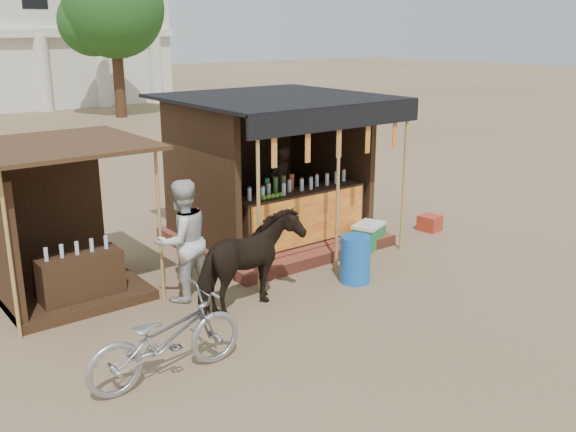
# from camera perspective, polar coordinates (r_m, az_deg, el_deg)

# --- Properties ---
(ground) EXTENTS (120.00, 120.00, 0.00)m
(ground) POSITION_cam_1_polar(r_m,az_deg,el_deg) (9.38, 6.03, -8.67)
(ground) COLOR #846B4C
(ground) RESTS_ON ground
(main_stall) EXTENTS (3.60, 3.61, 2.78)m
(main_stall) POSITION_cam_1_polar(r_m,az_deg,el_deg) (12.09, -1.25, 2.34)
(main_stall) COLOR #974231
(main_stall) RESTS_ON ground
(secondary_stall) EXTENTS (2.40, 2.40, 2.38)m
(secondary_stall) POSITION_cam_1_polar(r_m,az_deg,el_deg) (10.22, -20.09, -2.34)
(secondary_stall) COLOR #3A2515
(secondary_stall) RESTS_ON ground
(cow) EXTENTS (1.81, 1.09, 1.43)m
(cow) POSITION_cam_1_polar(r_m,az_deg,el_deg) (9.22, -3.42, -4.23)
(cow) COLOR black
(cow) RESTS_ON ground
(motorbike) EXTENTS (1.96, 0.69, 1.03)m
(motorbike) POSITION_cam_1_polar(r_m,az_deg,el_deg) (7.67, -10.79, -10.62)
(motorbike) COLOR #9B9AA3
(motorbike) RESTS_ON ground
(bystander) EXTENTS (0.96, 0.78, 1.85)m
(bystander) POSITION_cam_1_polar(r_m,az_deg,el_deg) (9.64, -9.36, -2.17)
(bystander) COLOR silver
(bystander) RESTS_ON ground
(blue_barrel) EXTENTS (0.63, 0.63, 0.77)m
(blue_barrel) POSITION_cam_1_polar(r_m,az_deg,el_deg) (10.38, 6.00, -3.85)
(blue_barrel) COLOR blue
(blue_barrel) RESTS_ON ground
(red_crate) EXTENTS (0.43, 0.45, 0.31)m
(red_crate) POSITION_cam_1_polar(r_m,az_deg,el_deg) (13.31, 12.49, -0.60)
(red_crate) COLOR #A9311C
(red_crate) RESTS_ON ground
(cooler) EXTENTS (0.76, 0.64, 0.46)m
(cooler) POSITION_cam_1_polar(r_m,az_deg,el_deg) (12.08, 7.18, -1.71)
(cooler) COLOR #1B7C3C
(cooler) RESTS_ON ground
(tree) EXTENTS (4.50, 4.40, 7.00)m
(tree) POSITION_cam_1_polar(r_m,az_deg,el_deg) (30.59, -15.66, 17.10)
(tree) COLOR #382314
(tree) RESTS_ON ground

